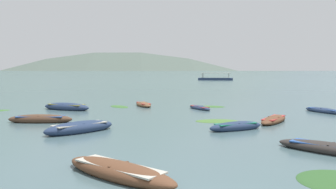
{
  "coord_description": "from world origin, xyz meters",
  "views": [
    {
      "loc": [
        -1.61,
        -6.66,
        3.33
      ],
      "look_at": [
        2.42,
        35.29,
        0.3
      ],
      "focal_mm": 36.96,
      "sensor_mm": 36.0,
      "label": 1
    }
  ],
  "objects_px": {
    "rowboat_0": "(143,105)",
    "rowboat_3": "(40,119)",
    "rowboat_7": "(119,171)",
    "rowboat_8": "(200,108)",
    "ferry_0": "(216,79)",
    "rowboat_6": "(80,128)",
    "rowboat_1": "(331,149)",
    "rowboat_10": "(274,120)",
    "rowboat_4": "(66,107)",
    "rowboat_11": "(236,127)",
    "rowboat_2": "(323,111)"
  },
  "relations": [
    {
      "from": "rowboat_10",
      "to": "rowboat_0",
      "type": "bearing_deg",
      "value": 127.48
    },
    {
      "from": "rowboat_1",
      "to": "rowboat_10",
      "type": "relative_size",
      "value": 1.05
    },
    {
      "from": "rowboat_4",
      "to": "rowboat_11",
      "type": "relative_size",
      "value": 1.29
    },
    {
      "from": "rowboat_8",
      "to": "ferry_0",
      "type": "relative_size",
      "value": 0.27
    },
    {
      "from": "rowboat_4",
      "to": "rowboat_0",
      "type": "bearing_deg",
      "value": 18.62
    },
    {
      "from": "rowboat_6",
      "to": "rowboat_10",
      "type": "relative_size",
      "value": 1.05
    },
    {
      "from": "rowboat_1",
      "to": "rowboat_7",
      "type": "relative_size",
      "value": 0.98
    },
    {
      "from": "rowboat_4",
      "to": "rowboat_7",
      "type": "bearing_deg",
      "value": -74.51
    },
    {
      "from": "rowboat_2",
      "to": "rowboat_7",
      "type": "relative_size",
      "value": 0.89
    },
    {
      "from": "rowboat_11",
      "to": "rowboat_2",
      "type": "bearing_deg",
      "value": 37.45
    },
    {
      "from": "rowboat_11",
      "to": "rowboat_6",
      "type": "bearing_deg",
      "value": 179.03
    },
    {
      "from": "rowboat_0",
      "to": "rowboat_3",
      "type": "distance_m",
      "value": 11.33
    },
    {
      "from": "rowboat_1",
      "to": "rowboat_2",
      "type": "height_order",
      "value": "rowboat_1"
    },
    {
      "from": "rowboat_11",
      "to": "rowboat_8",
      "type": "bearing_deg",
      "value": 90.67
    },
    {
      "from": "rowboat_1",
      "to": "rowboat_4",
      "type": "xyz_separation_m",
      "value": [
        -13.52,
        16.35,
        0.06
      ]
    },
    {
      "from": "rowboat_0",
      "to": "rowboat_8",
      "type": "relative_size",
      "value": 1.09
    },
    {
      "from": "rowboat_8",
      "to": "rowboat_11",
      "type": "bearing_deg",
      "value": -89.33
    },
    {
      "from": "rowboat_1",
      "to": "ferry_0",
      "type": "height_order",
      "value": "ferry_0"
    },
    {
      "from": "rowboat_1",
      "to": "rowboat_8",
      "type": "distance_m",
      "value": 15.85
    },
    {
      "from": "rowboat_10",
      "to": "rowboat_6",
      "type": "bearing_deg",
      "value": -168.61
    },
    {
      "from": "rowboat_2",
      "to": "rowboat_4",
      "type": "distance_m",
      "value": 20.7
    },
    {
      "from": "rowboat_10",
      "to": "ferry_0",
      "type": "distance_m",
      "value": 88.78
    },
    {
      "from": "rowboat_7",
      "to": "ferry_0",
      "type": "bearing_deg",
      "value": 74.98
    },
    {
      "from": "rowboat_0",
      "to": "rowboat_6",
      "type": "relative_size",
      "value": 0.86
    },
    {
      "from": "rowboat_2",
      "to": "ferry_0",
      "type": "distance_m",
      "value": 83.44
    },
    {
      "from": "rowboat_3",
      "to": "ferry_0",
      "type": "bearing_deg",
      "value": 69.75
    },
    {
      "from": "rowboat_0",
      "to": "rowboat_3",
      "type": "xyz_separation_m",
      "value": [
        -6.76,
        -9.1,
        0.05
      ]
    },
    {
      "from": "ferry_0",
      "to": "rowboat_6",
      "type": "bearing_deg",
      "value": -107.72
    },
    {
      "from": "rowboat_4",
      "to": "ferry_0",
      "type": "bearing_deg",
      "value": 68.32
    },
    {
      "from": "ferry_0",
      "to": "rowboat_3",
      "type": "bearing_deg",
      "value": -110.25
    },
    {
      "from": "rowboat_8",
      "to": "rowboat_6",
      "type": "bearing_deg",
      "value": -130.16
    },
    {
      "from": "rowboat_2",
      "to": "rowboat_11",
      "type": "xyz_separation_m",
      "value": [
        -9.08,
        -6.95,
        0.04
      ]
    },
    {
      "from": "rowboat_1",
      "to": "rowboat_8",
      "type": "xyz_separation_m",
      "value": [
        -2.37,
        15.67,
        -0.05
      ]
    },
    {
      "from": "rowboat_10",
      "to": "rowboat_11",
      "type": "bearing_deg",
      "value": -142.06
    },
    {
      "from": "rowboat_2",
      "to": "rowboat_11",
      "type": "height_order",
      "value": "rowboat_11"
    },
    {
      "from": "rowboat_6",
      "to": "rowboat_11",
      "type": "bearing_deg",
      "value": -0.97
    },
    {
      "from": "ferry_0",
      "to": "rowboat_10",
      "type": "bearing_deg",
      "value": -100.96
    },
    {
      "from": "rowboat_7",
      "to": "rowboat_4",
      "type": "bearing_deg",
      "value": 105.49
    },
    {
      "from": "rowboat_6",
      "to": "ferry_0",
      "type": "bearing_deg",
      "value": 72.28
    },
    {
      "from": "rowboat_10",
      "to": "ferry_0",
      "type": "xyz_separation_m",
      "value": [
        16.88,
        87.16,
        0.29
      ]
    },
    {
      "from": "rowboat_1",
      "to": "rowboat_3",
      "type": "distance_m",
      "value": 16.72
    },
    {
      "from": "rowboat_3",
      "to": "rowboat_8",
      "type": "distance_m",
      "value": 13.03
    },
    {
      "from": "rowboat_7",
      "to": "rowboat_8",
      "type": "height_order",
      "value": "rowboat_7"
    },
    {
      "from": "rowboat_1",
      "to": "rowboat_2",
      "type": "bearing_deg",
      "value": 61.4
    },
    {
      "from": "rowboat_1",
      "to": "rowboat_11",
      "type": "distance_m",
      "value": 6.01
    },
    {
      "from": "rowboat_4",
      "to": "ferry_0",
      "type": "distance_m",
      "value": 84.89
    },
    {
      "from": "rowboat_4",
      "to": "rowboat_8",
      "type": "bearing_deg",
      "value": -3.5
    },
    {
      "from": "rowboat_1",
      "to": "rowboat_10",
      "type": "distance_m",
      "value": 8.14
    },
    {
      "from": "rowboat_3",
      "to": "rowboat_7",
      "type": "height_order",
      "value": "rowboat_3"
    },
    {
      "from": "rowboat_2",
      "to": "ferry_0",
      "type": "xyz_separation_m",
      "value": [
        11.02,
        82.71,
        0.3
      ]
    }
  ]
}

